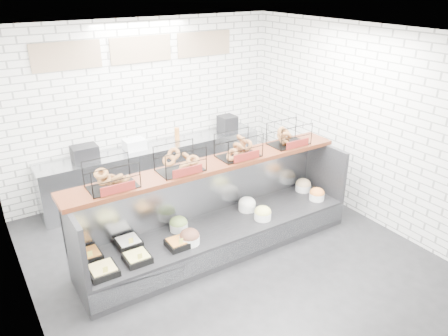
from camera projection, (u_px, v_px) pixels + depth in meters
ground at (231, 259)px, 6.07m from camera, size 5.50×5.50×0.00m
room_shell at (207, 105)px, 5.70m from camera, size 5.02×5.51×3.01m
display_case at (217, 228)px, 6.20m from camera, size 4.00×0.90×1.20m
bagel_shelf at (210, 155)px, 5.91m from camera, size 4.10×0.50×0.40m
prep_counter at (156, 168)px, 7.76m from camera, size 4.00×0.60×1.20m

